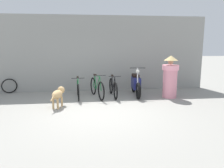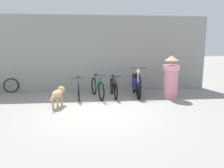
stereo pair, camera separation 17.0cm
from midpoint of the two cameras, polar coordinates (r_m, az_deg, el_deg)
The scene contains 9 objects.
ground_plane at distance 6.52m, azimuth -2.93°, elevation -7.48°, with size 60.00×60.00×0.00m, color gray.
shop_wall_back at distance 9.54m, azimuth -3.96°, elevation 7.93°, with size 9.84×0.20×3.20m.
bicycle_0 at distance 8.30m, azimuth -8.14°, elevation -1.30°, with size 0.46×1.63×0.81m.
bicycle_1 at distance 8.29m, azimuth -3.25°, elevation -1.00°, with size 0.55×1.68×0.90m.
bicycle_2 at distance 8.41m, azimuth 1.02°, elevation -0.99°, with size 0.46×1.65×0.85m.
motorcycle at distance 8.63m, azimuth 6.98°, elevation -0.09°, with size 0.58×1.84×1.14m.
stray_dog at distance 7.22m, azimuth -13.25°, elevation -2.51°, with size 0.44×0.99×0.62m.
person_in_robes at distance 8.45m, azimuth 15.70°, elevation 1.80°, with size 0.65×0.65×1.58m.
spare_tire_left at distance 9.97m, azimuth -24.39°, elevation -0.36°, with size 0.58×0.27×0.61m.
Camera 2 is at (-0.19, -6.21, 1.99)m, focal length 35.00 mm.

